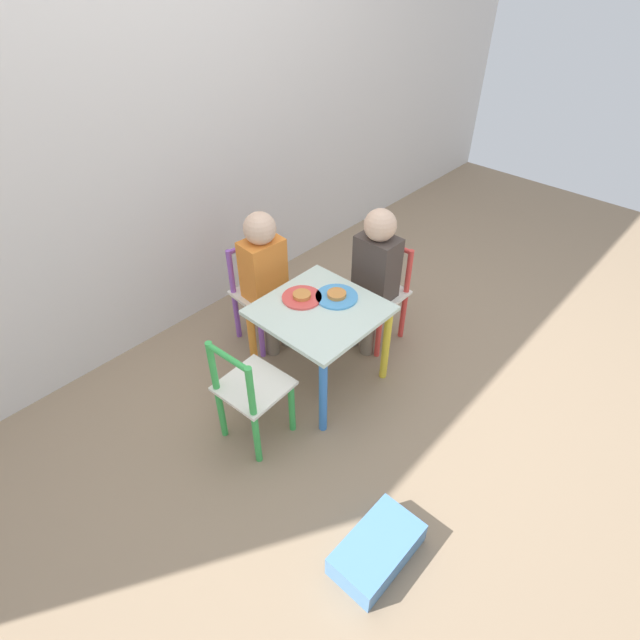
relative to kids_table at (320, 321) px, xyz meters
The scene contains 11 objects.
ground_plane 0.36m from the kids_table, ahead, with size 6.00×6.00×0.00m, color #8C755B.
house_wall 1.31m from the kids_table, 90.00° to the left, with size 6.00×0.06×2.60m.
kids_table is the anchor object (origin of this frame).
chair_red 0.46m from the kids_table, ahead, with size 0.26×0.26×0.54m.
chair_purple 0.46m from the kids_table, 85.48° to the left, with size 0.28×0.28×0.54m.
chair_green 0.46m from the kids_table, behind, with size 0.27×0.27×0.54m.
child_right 0.40m from the kids_table, ahead, with size 0.21×0.20×0.76m.
child_back 0.40m from the kids_table, 85.48° to the left, with size 0.21×0.22×0.75m.
plate_right 0.14m from the kids_table, ahead, with size 0.19×0.19×0.03m.
plate_back 0.14m from the kids_table, 90.00° to the left, with size 0.18×0.18×0.03m.
storage_bin 0.96m from the kids_table, 124.68° to the right, with size 0.34×0.19×0.10m.
Camera 1 is at (-1.28, -1.18, 1.78)m, focal length 28.00 mm.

